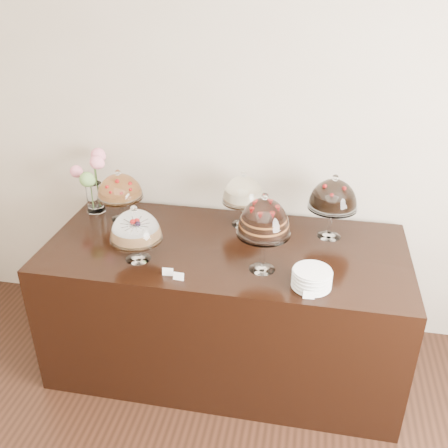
% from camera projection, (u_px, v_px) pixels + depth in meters
% --- Properties ---
extents(wall_back, '(5.00, 0.04, 3.00)m').
position_uv_depth(wall_back, '(264.00, 126.00, 3.22)').
color(wall_back, '#BEB099').
rests_on(wall_back, ground).
extents(display_counter, '(2.20, 1.00, 0.90)m').
position_uv_depth(display_counter, '(225.00, 306.00, 3.26)').
color(display_counter, black).
rests_on(display_counter, ground).
extents(cake_stand_sugar_sponge, '(0.30, 0.30, 0.34)m').
position_uv_depth(cake_stand_sugar_sponge, '(135.00, 228.00, 2.83)').
color(cake_stand_sugar_sponge, white).
rests_on(cake_stand_sugar_sponge, display_counter).
extents(cake_stand_choco_layer, '(0.30, 0.30, 0.47)m').
position_uv_depth(cake_stand_choco_layer, '(264.00, 220.00, 2.68)').
color(cake_stand_choco_layer, white).
rests_on(cake_stand_choco_layer, display_counter).
extents(cake_stand_cheesecake, '(0.28, 0.28, 0.38)m').
position_uv_depth(cake_stand_cheesecake, '(243.00, 192.00, 3.20)').
color(cake_stand_cheesecake, white).
rests_on(cake_stand_cheesecake, display_counter).
extents(cake_stand_dark_choco, '(0.31, 0.31, 0.42)m').
position_uv_depth(cake_stand_dark_choco, '(333.00, 197.00, 3.03)').
color(cake_stand_dark_choco, white).
rests_on(cake_stand_dark_choco, display_counter).
extents(cake_stand_fruit_tart, '(0.31, 0.31, 0.35)m').
position_uv_depth(cake_stand_fruit_tart, '(119.00, 188.00, 3.28)').
color(cake_stand_fruit_tart, white).
rests_on(cake_stand_fruit_tart, display_counter).
extents(flower_vase, '(0.25, 0.33, 0.41)m').
position_uv_depth(flower_vase, '(92.00, 180.00, 3.38)').
color(flower_vase, white).
rests_on(flower_vase, display_counter).
extents(plate_stack, '(0.21, 0.21, 0.10)m').
position_uv_depth(plate_stack, '(312.00, 278.00, 2.65)').
color(plate_stack, white).
rests_on(plate_stack, display_counter).
extents(price_card_left, '(0.06, 0.02, 0.04)m').
position_uv_depth(price_card_left, '(178.00, 276.00, 2.72)').
color(price_card_left, white).
rests_on(price_card_left, display_counter).
extents(price_card_right, '(0.06, 0.02, 0.04)m').
position_uv_depth(price_card_right, '(309.00, 295.00, 2.57)').
color(price_card_right, white).
rests_on(price_card_right, display_counter).
extents(price_card_extra, '(0.06, 0.02, 0.04)m').
position_uv_depth(price_card_extra, '(168.00, 272.00, 2.76)').
color(price_card_extra, white).
rests_on(price_card_extra, display_counter).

